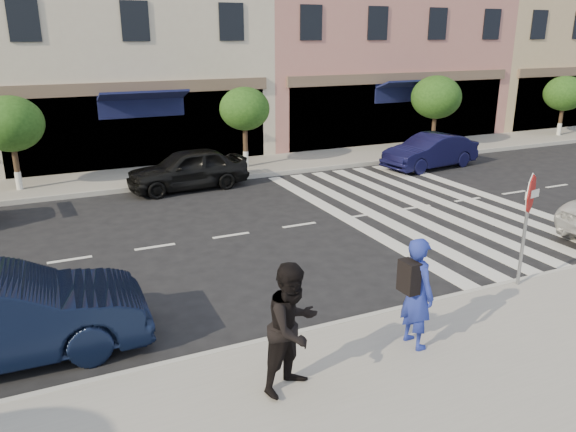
% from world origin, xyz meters
% --- Properties ---
extents(ground, '(120.00, 120.00, 0.00)m').
position_xyz_m(ground, '(0.00, 0.00, 0.00)').
color(ground, black).
rests_on(ground, ground).
extents(sidewalk_near, '(60.00, 4.50, 0.15)m').
position_xyz_m(sidewalk_near, '(0.00, -3.75, 0.07)').
color(sidewalk_near, gray).
rests_on(sidewalk_near, ground).
extents(sidewalk_far, '(60.00, 3.00, 0.15)m').
position_xyz_m(sidewalk_far, '(0.00, 11.00, 0.07)').
color(sidewalk_far, gray).
rests_on(sidewalk_far, ground).
extents(building_centre, '(11.00, 9.00, 11.00)m').
position_xyz_m(building_centre, '(-0.50, 17.00, 5.50)').
color(building_centre, beige).
rests_on(building_centre, ground).
extents(building_east_mid, '(13.00, 9.00, 13.00)m').
position_xyz_m(building_east_mid, '(11.50, 17.00, 6.50)').
color(building_east_mid, tan).
rests_on(building_east_mid, ground).
extents(building_east_far, '(12.00, 9.00, 12.00)m').
position_xyz_m(building_east_far, '(24.00, 17.00, 6.00)').
color(building_east_far, '#D0B185').
rests_on(building_east_far, ground).
extents(street_tree_wb, '(2.10, 2.10, 3.06)m').
position_xyz_m(street_tree_wb, '(-5.00, 10.80, 2.31)').
color(street_tree_wb, '#473323').
rests_on(street_tree_wb, sidewalk_far).
extents(street_tree_c, '(1.90, 1.90, 3.04)m').
position_xyz_m(street_tree_c, '(3.00, 10.80, 2.36)').
color(street_tree_c, '#473323').
rests_on(street_tree_c, sidewalk_far).
extents(street_tree_ea, '(2.20, 2.20, 3.19)m').
position_xyz_m(street_tree_ea, '(12.00, 10.80, 2.39)').
color(street_tree_ea, '#473323').
rests_on(street_tree_ea, sidewalk_far).
extents(street_tree_eb, '(2.00, 2.00, 2.94)m').
position_xyz_m(street_tree_eb, '(20.00, 10.80, 2.22)').
color(street_tree_eb, '#473323').
rests_on(street_tree_eb, sidewalk_far).
extents(stop_sign, '(0.82, 0.18, 2.35)m').
position_xyz_m(stop_sign, '(4.25, -1.67, 1.87)').
color(stop_sign, gray).
rests_on(stop_sign, sidewalk_near).
extents(photographer, '(0.47, 0.70, 1.87)m').
position_xyz_m(photographer, '(0.86, -2.66, 1.09)').
color(photographer, navy).
rests_on(photographer, sidewalk_near).
extents(walker, '(1.16, 1.05, 1.94)m').
position_xyz_m(walker, '(-1.46, -2.89, 1.12)').
color(walker, black).
rests_on(walker, sidewalk_near).
extents(car_far_mid, '(4.18, 1.93, 1.39)m').
position_xyz_m(car_far_mid, '(0.24, 9.06, 0.69)').
color(car_far_mid, black).
rests_on(car_far_mid, ground).
extents(car_far_right, '(4.19, 1.94, 1.33)m').
position_xyz_m(car_far_right, '(9.74, 8.15, 0.66)').
color(car_far_right, black).
rests_on(car_far_right, ground).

